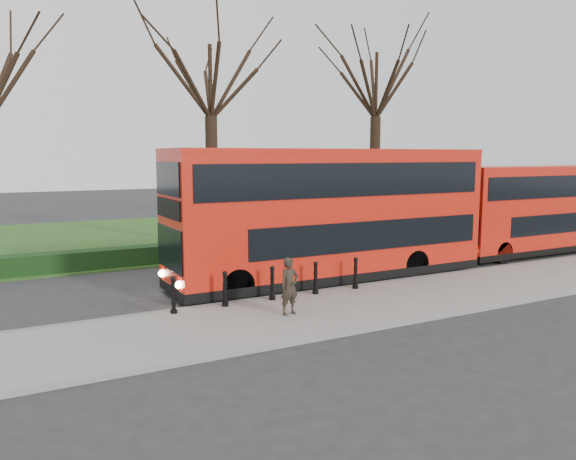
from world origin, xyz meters
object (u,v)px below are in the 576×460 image
bus_lead (331,216)px  bus_rear (541,209)px  bollard_row (272,284)px  pedestrian (289,286)px

bus_lead → bus_rear: 11.85m
bus_rear → bus_lead: bearing=-178.2°
bollard_row → bus_rear: size_ratio=0.62×
bollard_row → pedestrian: 1.70m
bus_lead → bus_rear: size_ratio=1.17×
bus_lead → pedestrian: bus_lead is taller
bollard_row → pedestrian: pedestrian is taller
bus_lead → pedestrian: size_ratio=7.46×
bollard_row → bus_lead: size_ratio=0.53×
bus_lead → pedestrian: 5.30m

